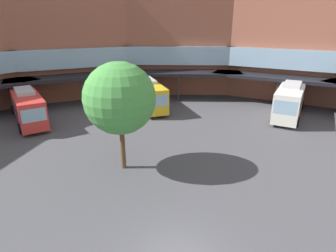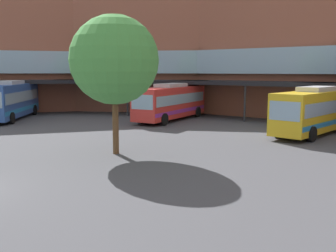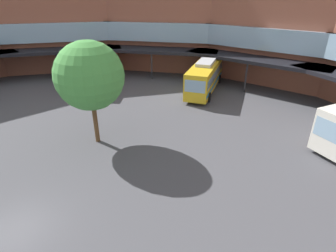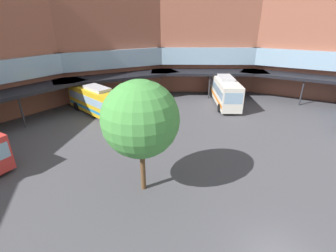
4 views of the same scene
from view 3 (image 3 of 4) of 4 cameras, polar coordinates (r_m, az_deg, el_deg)
name	(u,v)px [view 3 (image 3 of 4)]	position (r m, az deg, el deg)	size (l,w,h in m)	color
ground_plane	(14,232)	(17.07, -29.67, -18.73)	(119.16, 119.16, 0.00)	#47474C
station_building	(223,39)	(27.56, 11.49, 17.53)	(77.09, 41.58, 14.77)	#93543F
bus_1	(98,69)	(38.01, -14.44, 11.47)	(8.22, 10.42, 3.67)	red
bus_2	(205,76)	(34.02, 7.77, 10.38)	(6.12, 11.07, 3.71)	gold
plaza_tree	(90,76)	(21.25, -16.14, 10.03)	(5.19, 5.19, 8.13)	brown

